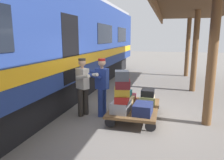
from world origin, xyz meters
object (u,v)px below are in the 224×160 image
at_px(suitcase_maroon_trunk, 123,84).
at_px(porter_by_door, 83,85).
at_px(suitcase_black_hardshell, 148,93).
at_px(suitcase_slate_roller, 122,76).
at_px(luggage_cart, 135,108).
at_px(suitcase_cream_canvas, 147,99).
at_px(suitcase_teal_softside, 125,94).
at_px(suitcase_burgundy_valise, 128,98).
at_px(porter_in_overalls, 101,85).
at_px(suitcase_red_plastic, 122,99).
at_px(suitcase_yellow_case, 122,92).
at_px(suitcase_gray_aluminum, 121,107).
at_px(suitcase_navy_fabric, 143,109).
at_px(suitcase_tan_vintage, 125,101).
at_px(suitcase_olive_duffel, 145,104).
at_px(train_car, 27,45).

height_order(suitcase_maroon_trunk, porter_by_door, porter_by_door).
bearing_deg(suitcase_black_hardshell, suitcase_slate_roller, 64.45).
xyz_separation_m(suitcase_slate_roller, porter_by_door, (1.26, -0.48, -0.43)).
distance_m(luggage_cart, suitcase_cream_canvas, 0.64).
height_order(suitcase_teal_softside, porter_by_door, porter_by_door).
relative_size(suitcase_burgundy_valise, suitcase_slate_roller, 1.58).
bearing_deg(luggage_cart, porter_in_overalls, 2.35).
relative_size(luggage_cart, suitcase_cream_canvas, 3.66).
distance_m(suitcase_red_plastic, suitcase_yellow_case, 0.19).
xyz_separation_m(suitcase_gray_aluminum, suitcase_black_hardshell, (-0.60, -1.08, 0.15)).
xyz_separation_m(luggage_cart, suitcase_navy_fabric, (-0.29, 0.55, 0.19)).
bearing_deg(suitcase_red_plastic, suitcase_navy_fabric, -177.59).
distance_m(suitcase_tan_vintage, suitcase_maroon_trunk, 0.90).
distance_m(luggage_cart, suitcase_black_hardshell, 0.70).
distance_m(suitcase_burgundy_valise, suitcase_black_hardshell, 0.64).
bearing_deg(suitcase_slate_roller, porter_in_overalls, -39.73).
relative_size(suitcase_gray_aluminum, suitcase_black_hardshell, 1.30).
bearing_deg(suitcase_slate_roller, suitcase_burgundy_valise, -88.09).
distance_m(suitcase_gray_aluminum, suitcase_teal_softside, 0.61).
xyz_separation_m(suitcase_maroon_trunk, suitcase_slate_roller, (0.02, 0.04, 0.23)).
relative_size(suitcase_navy_fabric, suitcase_slate_roller, 1.64).
distance_m(suitcase_yellow_case, suitcase_maroon_trunk, 0.21).
height_order(suitcase_cream_canvas, suitcase_olive_duffel, suitcase_olive_duffel).
relative_size(suitcase_tan_vintage, suitcase_slate_roller, 1.24).
distance_m(suitcase_burgundy_valise, suitcase_teal_softside, 0.59).
xyz_separation_m(suitcase_olive_duffel, porter_in_overalls, (1.28, 0.04, 0.48)).
distance_m(suitcase_olive_duffel, suitcase_black_hardshell, 0.56).
bearing_deg(porter_by_door, suitcase_burgundy_valise, -149.13).
height_order(luggage_cart, suitcase_olive_duffel, suitcase_olive_duffel).
bearing_deg(suitcase_gray_aluminum, suitcase_teal_softside, -88.89).
bearing_deg(suitcase_tan_vintage, suitcase_slate_roller, 93.53).
distance_m(suitcase_burgundy_valise, suitcase_gray_aluminum, 1.11).
height_order(suitcase_red_plastic, suitcase_slate_roller, suitcase_slate_roller).
relative_size(suitcase_cream_canvas, porter_by_door, 0.32).
xyz_separation_m(suitcase_tan_vintage, suitcase_navy_fabric, (-0.59, 0.55, 0.01)).
distance_m(suitcase_slate_roller, porter_by_door, 1.41).
bearing_deg(suitcase_tan_vintage, suitcase_teal_softside, -63.58).
bearing_deg(train_car, suitcase_red_plastic, 169.06).
xyz_separation_m(suitcase_gray_aluminum, suitcase_olive_duffel, (-0.59, -0.55, -0.04)).
relative_size(suitcase_gray_aluminum, porter_by_door, 0.34).
bearing_deg(suitcase_maroon_trunk, suitcase_slate_roller, 57.20).
bearing_deg(suitcase_teal_softside, porter_by_door, 9.20).
height_order(suitcase_cream_canvas, suitcase_teal_softside, suitcase_teal_softside).
relative_size(suitcase_burgundy_valise, suitcase_teal_softside, 1.07).
height_order(suitcase_tan_vintage, suitcase_olive_duffel, suitcase_tan_vintage).
height_order(suitcase_olive_duffel, suitcase_teal_softside, suitcase_teal_softside).
bearing_deg(porter_by_door, suitcase_slate_roller, 159.10).
distance_m(train_car, suitcase_red_plastic, 3.51).
bearing_deg(suitcase_tan_vintage, luggage_cart, 180.00).
bearing_deg(train_car, luggage_cart, 179.34).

